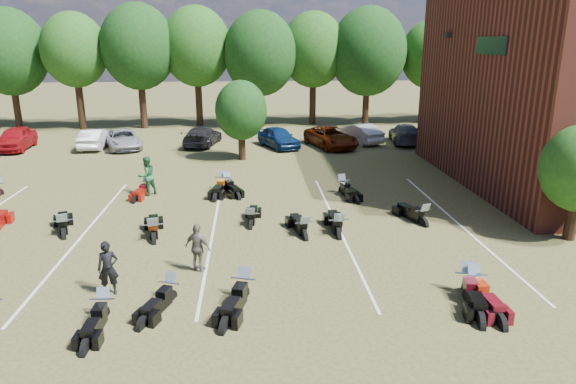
{
  "coord_description": "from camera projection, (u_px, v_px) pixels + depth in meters",
  "views": [
    {
      "loc": [
        -1.44,
        -16.3,
        7.23
      ],
      "look_at": [
        0.05,
        4.0,
        1.2
      ],
      "focal_mm": 32.0,
      "sensor_mm": 36.0,
      "label": 1
    }
  ],
  "objects": [
    {
      "name": "ground",
      "position": [
        295.0,
        258.0,
        17.74
      ],
      "size": [
        160.0,
        160.0,
        0.0
      ],
      "primitive_type": "plane",
      "color": "brown",
      "rests_on": "ground"
    },
    {
      "name": "car_0",
      "position": [
        16.0,
        138.0,
        35.12
      ],
      "size": [
        2.25,
        4.74,
        1.57
      ],
      "primitive_type": "imported",
      "rotation": [
        0.0,
        0.0,
        0.09
      ],
      "color": "maroon",
      "rests_on": "ground"
    },
    {
      "name": "car_1",
      "position": [
        95.0,
        139.0,
        35.63
      ],
      "size": [
        1.53,
        4.14,
        1.35
      ],
      "primitive_type": "imported",
      "rotation": [
        0.0,
        0.0,
        3.16
      ],
      "color": "silver",
      "rests_on": "ground"
    },
    {
      "name": "car_2",
      "position": [
        123.0,
        139.0,
        35.56
      ],
      "size": [
        3.69,
        5.08,
        1.28
      ],
      "primitive_type": "imported",
      "rotation": [
        0.0,
        0.0,
        0.38
      ],
      "color": "#97989F",
      "rests_on": "ground"
    },
    {
      "name": "car_3",
      "position": [
        202.0,
        136.0,
        36.56
      ],
      "size": [
        2.78,
        4.98,
        1.36
      ],
      "primitive_type": "imported",
      "rotation": [
        0.0,
        0.0,
        2.95
      ],
      "color": "black",
      "rests_on": "ground"
    },
    {
      "name": "car_4",
      "position": [
        278.0,
        137.0,
        35.88
      ],
      "size": [
        3.22,
        4.55,
        1.44
      ],
      "primitive_type": "imported",
      "rotation": [
        0.0,
        0.0,
        0.4
      ],
      "color": "navy",
      "rests_on": "ground"
    },
    {
      "name": "car_5",
      "position": [
        360.0,
        133.0,
        37.54
      ],
      "size": [
        3.0,
        4.51,
        1.41
      ],
      "primitive_type": "imported",
      "rotation": [
        0.0,
        0.0,
        3.53
      ],
      "color": "beige",
      "rests_on": "ground"
    },
    {
      "name": "car_6",
      "position": [
        331.0,
        137.0,
        36.04
      ],
      "size": [
        3.69,
        5.5,
        1.4
      ],
      "primitive_type": "imported",
      "rotation": [
        0.0,
        0.0,
        0.3
      ],
      "color": "#5B1905",
      "rests_on": "ground"
    },
    {
      "name": "car_7",
      "position": [
        405.0,
        134.0,
        37.35
      ],
      "size": [
        2.58,
        5.02,
        1.39
      ],
      "primitive_type": "imported",
      "rotation": [
        0.0,
        0.0,
        3.01
      ],
      "color": "#3C3D41",
      "rests_on": "ground"
    },
    {
      "name": "person_black",
      "position": [
        108.0,
        268.0,
        15.02
      ],
      "size": [
        0.66,
        0.5,
        1.64
      ],
      "primitive_type": "imported",
      "rotation": [
        0.0,
        0.0,
        0.2
      ],
      "color": "black",
      "rests_on": "ground"
    },
    {
      "name": "person_green",
      "position": [
        147.0,
        176.0,
        24.72
      ],
      "size": [
        1.18,
        1.17,
        1.92
      ],
      "primitive_type": "imported",
      "rotation": [
        0.0,
        0.0,
        3.9
      ],
      "color": "#246137",
      "rests_on": "ground"
    },
    {
      "name": "person_grey",
      "position": [
        198.0,
        248.0,
        16.52
      ],
      "size": [
        1.02,
        0.81,
        1.62
      ],
      "primitive_type": "imported",
      "rotation": [
        0.0,
        0.0,
        2.62
      ],
      "color": "#605A53",
      "rests_on": "ground"
    },
    {
      "name": "motorcycle_2",
      "position": [
        105.0,
        318.0,
        13.89
      ],
      "size": [
        0.73,
        2.16,
        1.19
      ],
      "primitive_type": null,
      "rotation": [
        0.0,
        0.0,
        -0.02
      ],
      "color": "black",
      "rests_on": "ground"
    },
    {
      "name": "motorcycle_3",
      "position": [
        171.0,
        300.0,
        14.85
      ],
      "size": [
        1.34,
        2.19,
        1.16
      ],
      "primitive_type": null,
      "rotation": [
        0.0,
        0.0,
        -0.35
      ],
      "color": "black",
      "rests_on": "ground"
    },
    {
      "name": "motorcycle_4",
      "position": [
        244.0,
        299.0,
        14.95
      ],
      "size": [
        1.4,
        2.49,
        1.32
      ],
      "primitive_type": null,
      "rotation": [
        0.0,
        0.0,
        -0.29
      ],
      "color": "black",
      "rests_on": "ground"
    },
    {
      "name": "motorcycle_5",
      "position": [
        466.0,
        294.0,
        15.24
      ],
      "size": [
        1.23,
        2.55,
        1.36
      ],
      "primitive_type": null,
      "rotation": [
        0.0,
        0.0,
        -0.19
      ],
      "color": "black",
      "rests_on": "ground"
    },
    {
      "name": "motorcycle_6",
      "position": [
        473.0,
        295.0,
        15.14
      ],
      "size": [
        0.76,
        2.38,
        1.32
      ],
      "primitive_type": null,
      "rotation": [
        0.0,
        0.0,
        0.0
      ],
      "color": "#510B14",
      "rests_on": "ground"
    },
    {
      "name": "motorcycle_8",
      "position": [
        154.0,
        242.0,
        19.18
      ],
      "size": [
        1.19,
        2.55,
        1.37
      ],
      "primitive_type": null,
      "rotation": [
        0.0,
        0.0,
        3.31
      ],
      "color": "black",
      "rests_on": "ground"
    },
    {
      "name": "motorcycle_9",
      "position": [
        64.0,
        237.0,
        19.64
      ],
      "size": [
        1.51,
        2.54,
        1.35
      ],
      "primitive_type": null,
      "rotation": [
        0.0,
        0.0,
        3.47
      ],
      "color": "black",
      "rests_on": "ground"
    },
    {
      "name": "motorcycle_10",
      "position": [
        304.0,
        238.0,
        19.51
      ],
      "size": [
        1.14,
        2.4,
        1.28
      ],
      "primitive_type": null,
      "rotation": [
        0.0,
        0.0,
        3.32
      ],
      "color": "black",
      "rests_on": "ground"
    },
    {
      "name": "motorcycle_11",
      "position": [
        251.0,
        228.0,
        20.63
      ],
      "size": [
        0.89,
        2.24,
        1.22
      ],
      "primitive_type": null,
      "rotation": [
        0.0,
        0.0,
        3.05
      ],
      "color": "black",
      "rests_on": "ground"
    },
    {
      "name": "motorcycle_12",
      "position": [
        422.0,
        225.0,
        20.89
      ],
      "size": [
        1.45,
        2.48,
        1.32
      ],
      "primitive_type": null,
      "rotation": [
        0.0,
        0.0,
        3.46
      ],
      "color": "black",
      "rests_on": "ground"
    },
    {
      "name": "motorcycle_13",
      "position": [
        338.0,
        237.0,
        19.64
      ],
      "size": [
        0.81,
        2.5,
        1.39
      ],
      "primitive_type": null,
      "rotation": [
        0.0,
        0.0,
        3.14
      ],
      "color": "black",
      "rests_on": "ground"
    },
    {
      "name": "motorcycle_14",
      "position": [
        0.0,
        196.0,
        24.84
      ],
      "size": [
        0.86,
        2.36,
        1.3
      ],
      "primitive_type": null,
      "rotation": [
        0.0,
        0.0,
        -0.05
      ],
      "color": "#400911",
      "rests_on": "ground"
    },
    {
      "name": "motorcycle_15",
      "position": [
        147.0,
        193.0,
        25.28
      ],
      "size": [
        1.0,
        2.15,
        1.15
      ],
      "primitive_type": null,
      "rotation": [
        0.0,
        0.0,
        -0.17
      ],
      "color": "maroon",
      "rests_on": "ground"
    },
    {
      "name": "motorcycle_16",
      "position": [
        228.0,
        190.0,
        25.77
      ],
      "size": [
        1.43,
        2.35,
        1.25
      ],
      "primitive_type": null,
      "rotation": [
        0.0,
        0.0,
        0.35
      ],
      "color": "black",
      "rests_on": "ground"
    },
    {
      "name": "motorcycle_17",
      "position": [
        223.0,
        190.0,
        25.79
      ],
      "size": [
        1.16,
        2.54,
        1.37
      ],
      "primitive_type": null,
      "rotation": [
        0.0,
        0.0,
        -0.16
      ],
      "color": "black",
      "rests_on": "ground"
    },
    {
      "name": "motorcycle_19",
      "position": [
        342.0,
        193.0,
        25.31
      ],
      "size": [
        1.23,
        2.43,
        1.29
      ],
      "primitive_type": null,
      "rotation": [
        0.0,
        0.0,
        0.22
      ],
      "color": "black",
      "rests_on": "ground"
    },
    {
      "name": "tree_line",
      "position": [
        254.0,
        52.0,
        43.61
      ],
      "size": [
        56.0,
        6.0,
        9.79
      ],
      "color": "black",
      "rests_on": "ground"
    },
    {
      "name": "young_tree_midfield",
      "position": [
        241.0,
        110.0,
        31.55
      ],
      "size": [
        3.2,
        3.2,
        4.7
      ],
      "color": "black",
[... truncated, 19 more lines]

